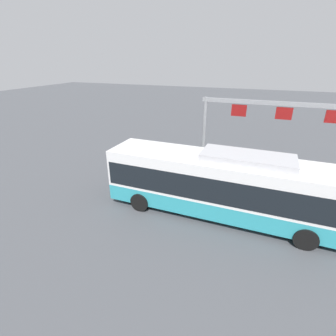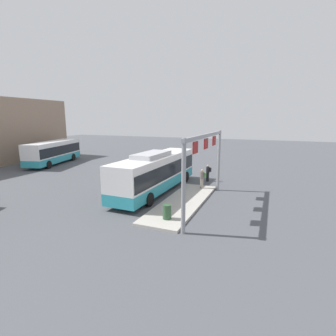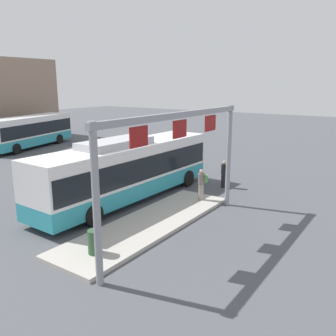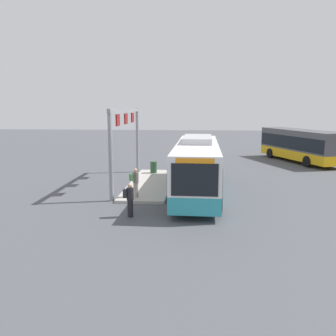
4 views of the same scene
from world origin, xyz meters
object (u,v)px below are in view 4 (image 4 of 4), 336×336
at_px(person_boarding, 130,199).
at_px(trash_bin, 154,167).
at_px(bus_main, 197,164).
at_px(person_waiting_near, 135,182).
at_px(bus_background_right, 300,144).

relative_size(person_boarding, trash_bin, 1.86).
bearing_deg(trash_bin, bus_main, 30.23).
height_order(bus_main, trash_bin, bus_main).
height_order(person_waiting_near, trash_bin, person_waiting_near).
bearing_deg(bus_main, person_boarding, -31.22).
distance_m(bus_background_right, person_boarding, 22.91).
distance_m(person_boarding, trash_bin, 10.94).
relative_size(person_boarding, person_waiting_near, 1.00).
xyz_separation_m(person_boarding, trash_bin, (-10.94, -0.12, -0.28)).
xyz_separation_m(bus_background_right, person_boarding, (18.73, -13.17, -0.89)).
xyz_separation_m(bus_main, person_waiting_near, (1.86, -3.53, -0.76)).
xyz_separation_m(person_waiting_near, trash_bin, (-7.65, 0.15, -0.44)).
bearing_deg(person_waiting_near, trash_bin, 59.95).
relative_size(person_waiting_near, trash_bin, 1.86).
distance_m(bus_main, person_boarding, 6.16).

